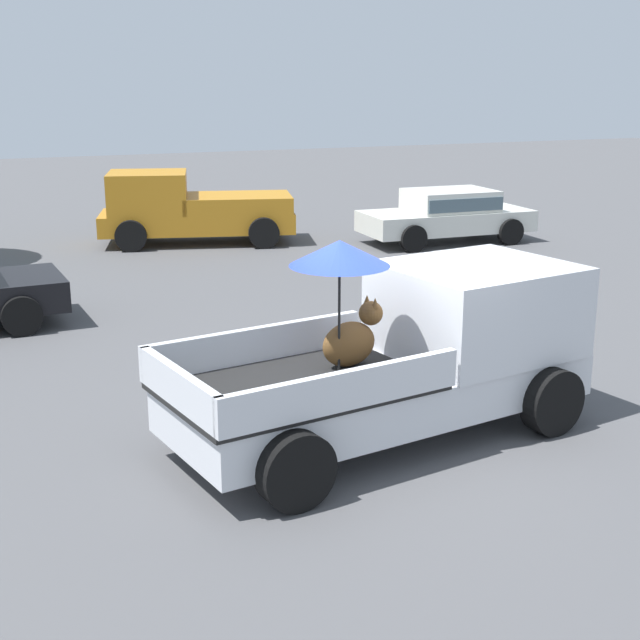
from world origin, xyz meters
name	(u,v)px	position (x,y,z in m)	size (l,w,h in m)	color
ground_plane	(381,437)	(0.00, 0.00, 0.00)	(80.00, 80.00, 0.00)	#4C4C4F
pickup_truck_main	(415,351)	(0.47, 0.08, 0.96)	(5.28, 2.90, 2.37)	black
pickup_truck_red	(189,209)	(1.20, 13.03, 0.87)	(5.11, 3.14, 1.80)	black
parked_sedan_far	(448,213)	(7.25, 10.58, 0.74)	(4.37, 2.12, 1.33)	black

